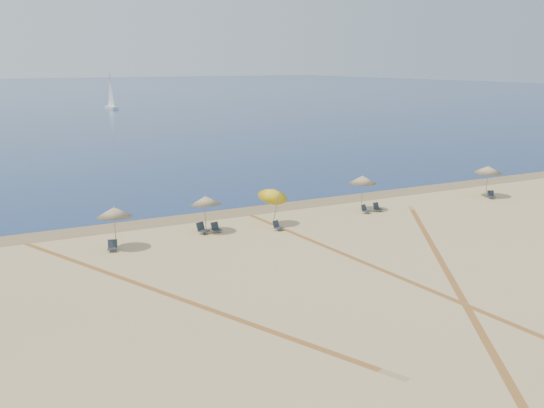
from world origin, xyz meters
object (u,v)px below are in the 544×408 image
(chair_2, at_px, (112,246))
(umbrella_1, at_px, (114,212))
(chair_3, at_px, (202,229))
(sailboat_0, at_px, (111,98))
(umbrella_3, at_px, (273,193))
(chair_5, at_px, (277,226))
(umbrella_5, at_px, (488,170))
(chair_7, at_px, (377,207))
(chair_4, at_px, (216,228))
(chair_8, at_px, (491,195))
(umbrella_2, at_px, (205,200))
(umbrella_4, at_px, (363,180))
(chair_6, at_px, (365,209))

(chair_2, bearing_deg, umbrella_1, 69.26)
(chair_3, bearing_deg, sailboat_0, 56.59)
(umbrella_3, relative_size, chair_3, 3.22)
(chair_5, bearing_deg, umbrella_5, -18.17)
(chair_7, bearing_deg, chair_4, 166.82)
(sailboat_0, bearing_deg, chair_8, -94.22)
(umbrella_2, bearing_deg, umbrella_5, -1.75)
(umbrella_3, height_order, chair_5, umbrella_3)
(chair_8, bearing_deg, umbrella_3, -158.26)
(umbrella_2, xyz_separation_m, chair_7, (13.09, -0.62, -1.78))
(chair_3, bearing_deg, umbrella_4, -20.46)
(chair_3, height_order, chair_5, chair_3)
(umbrella_1, bearing_deg, umbrella_2, 8.34)
(umbrella_4, relative_size, chair_5, 3.56)
(chair_2, relative_size, sailboat_0, 0.09)
(umbrella_2, distance_m, chair_7, 13.23)
(chair_4, distance_m, chair_5, 3.95)
(chair_2, relative_size, chair_5, 1.03)
(umbrella_4, bearing_deg, umbrella_1, -176.74)
(chair_7, bearing_deg, chair_3, 166.70)
(umbrella_2, relative_size, umbrella_3, 0.87)
(chair_4, xyz_separation_m, chair_6, (11.42, -0.40, -0.01))
(umbrella_1, distance_m, chair_5, 10.41)
(chair_4, height_order, chair_7, chair_7)
(umbrella_3, distance_m, chair_2, 11.02)
(chair_4, bearing_deg, chair_8, -11.61)
(chair_4, bearing_deg, chair_2, 179.29)
(umbrella_5, distance_m, chair_5, 19.79)
(umbrella_5, distance_m, chair_8, 2.06)
(umbrella_5, relative_size, sailboat_0, 0.32)
(chair_6, height_order, chair_8, chair_8)
(umbrella_2, xyz_separation_m, chair_5, (4.22, -1.75, -1.79))
(chair_7, bearing_deg, sailboat_0, 74.14)
(chair_5, bearing_deg, chair_6, -13.38)
(chair_2, height_order, sailboat_0, sailboat_0)
(chair_2, distance_m, chair_5, 10.51)
(umbrella_5, xyz_separation_m, chair_2, (-30.16, -0.53, -1.92))
(chair_7, bearing_deg, chair_6, 172.20)
(umbrella_5, xyz_separation_m, chair_3, (-24.25, 0.49, -1.89))
(umbrella_1, height_order, chair_3, umbrella_1)
(umbrella_1, xyz_separation_m, chair_8, (29.68, -0.56, -1.91))
(chair_5, relative_size, sailboat_0, 0.09)
(umbrella_4, height_order, chair_6, umbrella_4)
(umbrella_5, relative_size, chair_6, 3.54)
(umbrella_3, xyz_separation_m, sailboat_0, (16.51, 109.55, 0.25))
(chair_7, bearing_deg, umbrella_4, 124.59)
(chair_2, bearing_deg, chair_7, 19.57)
(umbrella_4, distance_m, chair_3, 12.80)
(umbrella_1, xyz_separation_m, chair_5, (10.19, -0.88, -1.91))
(chair_3, bearing_deg, umbrella_1, 164.12)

